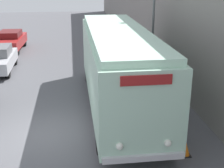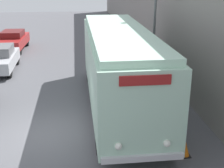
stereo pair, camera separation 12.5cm
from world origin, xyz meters
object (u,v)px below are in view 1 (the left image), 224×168
object	(u,v)px
streetlamp	(154,11)
traffic_cone	(185,148)
parked_car_far	(10,41)
vintage_bus	(118,65)

from	to	relation	value
streetlamp	traffic_cone	bearing A→B (deg)	-94.59
parked_car_far	traffic_cone	size ratio (longest dim) A/B	8.11
streetlamp	parked_car_far	world-z (taller)	streetlamp
vintage_bus	parked_car_far	world-z (taller)	vintage_bus
vintage_bus	parked_car_far	distance (m)	13.78
vintage_bus	streetlamp	bearing A→B (deg)	51.07
traffic_cone	parked_car_far	bearing A→B (deg)	117.32
streetlamp	parked_car_far	bearing A→B (deg)	134.04
vintage_bus	streetlamp	xyz separation A→B (m)	(2.20, 2.73, 1.96)
vintage_bus	parked_car_far	xyz separation A→B (m)	(-6.73, 11.97, -1.20)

